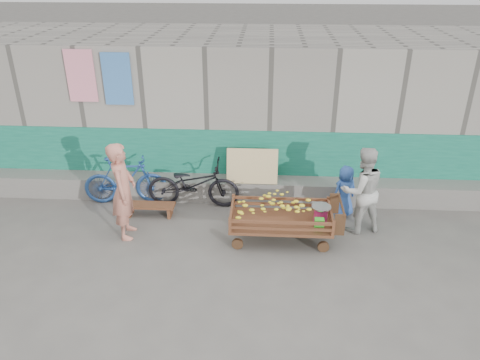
# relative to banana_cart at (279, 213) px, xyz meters

# --- Properties ---
(ground) EXTENTS (80.00, 80.00, 0.00)m
(ground) POSITION_rel_banana_cart_xyz_m (-0.81, -0.88, -0.55)
(ground) COLOR #55534E
(ground) RESTS_ON ground
(building_wall) EXTENTS (12.00, 3.50, 3.00)m
(building_wall) POSITION_rel_banana_cart_xyz_m (-0.81, 3.17, 0.91)
(building_wall) COLOR gray
(building_wall) RESTS_ON ground
(banana_cart) EXTENTS (1.92, 0.88, 0.82)m
(banana_cart) POSITION_rel_banana_cart_xyz_m (0.00, 0.00, 0.00)
(banana_cart) COLOR #4F2916
(banana_cart) RESTS_ON ground
(bench) EXTENTS (0.96, 0.29, 0.24)m
(bench) POSITION_rel_banana_cart_xyz_m (-2.45, 0.70, -0.38)
(bench) COLOR #4F2916
(bench) RESTS_ON ground
(vendor_man) EXTENTS (0.49, 0.69, 1.77)m
(vendor_man) POSITION_rel_banana_cart_xyz_m (-2.69, 0.01, 0.33)
(vendor_man) COLOR #C27562
(vendor_man) RESTS_ON ground
(woman) EXTENTS (0.92, 0.80, 1.62)m
(woman) POSITION_rel_banana_cart_xyz_m (1.46, 0.43, 0.25)
(woman) COLOR #B7B8B2
(woman) RESTS_ON ground
(child) EXTENTS (0.59, 0.51, 1.02)m
(child) POSITION_rel_banana_cart_xyz_m (1.26, 0.94, -0.04)
(child) COLOR #2E56AC
(child) RESTS_ON ground
(bicycle_dark) EXTENTS (1.81, 0.64, 0.95)m
(bicycle_dark) POSITION_rel_banana_cart_xyz_m (-1.66, 1.15, -0.08)
(bicycle_dark) COLOR black
(bicycle_dark) RESTS_ON ground
(bicycle_blue) EXTENTS (1.70, 0.62, 1.00)m
(bicycle_blue) POSITION_rel_banana_cart_xyz_m (-3.02, 1.17, -0.05)
(bicycle_blue) COLOR #254C90
(bicycle_blue) RESTS_ON ground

